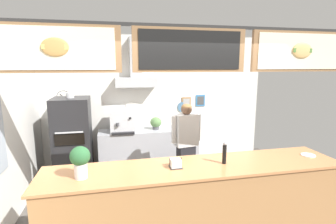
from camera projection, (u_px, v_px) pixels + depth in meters
back_wall_assembly at (156, 99)px, 5.49m from camera, size 4.85×2.65×2.86m
service_counter at (196, 208)px, 3.12m from camera, size 3.54×0.72×1.07m
back_prep_counter at (149, 151)px, 5.43m from camera, size 2.04×0.53×0.92m
pizza_oven at (73, 141)px, 4.88m from camera, size 0.66×0.73×1.74m
shop_worker at (186, 146)px, 4.41m from camera, size 0.53×0.27×1.60m
espresso_machine at (122, 121)px, 5.17m from camera, size 0.48×0.46×0.44m
potted_basil at (184, 121)px, 5.49m from camera, size 0.19×0.19×0.24m
potted_thyme at (156, 123)px, 5.37m from camera, size 0.23×0.23×0.26m
napkin_holder at (176, 164)px, 2.97m from camera, size 0.15×0.14×0.12m
pepper_grinder at (224, 153)px, 3.07m from camera, size 0.05×0.05×0.27m
basil_vase at (80, 161)px, 2.66m from camera, size 0.21×0.21×0.34m
condiment_plate at (308, 155)px, 3.37m from camera, size 0.18×0.18×0.01m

